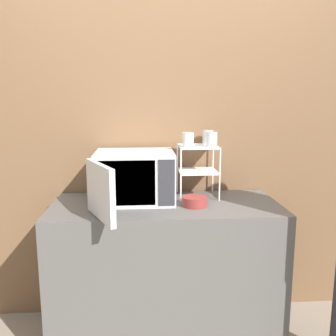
{
  "coord_description": "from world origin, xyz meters",
  "views": [
    {
      "loc": [
        -0.14,
        -1.94,
        1.57
      ],
      "look_at": [
        0.02,
        0.35,
        1.13
      ],
      "focal_mm": 40.0,
      "sensor_mm": 36.0,
      "label": 1
    }
  ],
  "objects_px": {
    "glass_front_left": "(188,140)",
    "bowl": "(195,201)",
    "dish_rack": "(198,160)",
    "glass_back_right": "(208,137)",
    "microwave": "(133,177)",
    "glass_front_right": "(212,139)"
  },
  "relations": [
    {
      "from": "glass_back_right",
      "to": "bowl",
      "type": "relative_size",
      "value": 0.61
    },
    {
      "from": "glass_front_left",
      "to": "glass_back_right",
      "type": "relative_size",
      "value": 1.0
    },
    {
      "from": "glass_front_right",
      "to": "bowl",
      "type": "bearing_deg",
      "value": -128.65
    },
    {
      "from": "microwave",
      "to": "glass_back_right",
      "type": "bearing_deg",
      "value": 18.3
    },
    {
      "from": "microwave",
      "to": "dish_rack",
      "type": "distance_m",
      "value": 0.45
    },
    {
      "from": "dish_rack",
      "to": "glass_front_right",
      "type": "height_order",
      "value": "glass_front_right"
    },
    {
      "from": "dish_rack",
      "to": "glass_back_right",
      "type": "distance_m",
      "value": 0.18
    },
    {
      "from": "dish_rack",
      "to": "bowl",
      "type": "height_order",
      "value": "dish_rack"
    },
    {
      "from": "bowl",
      "to": "glass_front_right",
      "type": "bearing_deg",
      "value": 51.35
    },
    {
      "from": "glass_back_right",
      "to": "microwave",
      "type": "bearing_deg",
      "value": -161.7
    },
    {
      "from": "glass_back_right",
      "to": "glass_front_right",
      "type": "height_order",
      "value": "same"
    },
    {
      "from": "glass_front_left",
      "to": "bowl",
      "type": "xyz_separation_m",
      "value": [
        0.02,
        -0.16,
        -0.36
      ]
    },
    {
      "from": "glass_front_left",
      "to": "glass_back_right",
      "type": "distance_m",
      "value": 0.21
    },
    {
      "from": "microwave",
      "to": "glass_front_left",
      "type": "xyz_separation_m",
      "value": [
        0.35,
        0.02,
        0.23
      ]
    },
    {
      "from": "glass_front_left",
      "to": "microwave",
      "type": "bearing_deg",
      "value": -176.26
    },
    {
      "from": "microwave",
      "to": "glass_front_left",
      "type": "distance_m",
      "value": 0.42
    },
    {
      "from": "glass_front_left",
      "to": "glass_front_right",
      "type": "height_order",
      "value": "same"
    },
    {
      "from": "dish_rack",
      "to": "glass_back_right",
      "type": "height_order",
      "value": "glass_back_right"
    },
    {
      "from": "glass_front_right",
      "to": "glass_front_left",
      "type": "bearing_deg",
      "value": -178.96
    },
    {
      "from": "microwave",
      "to": "bowl",
      "type": "bearing_deg",
      "value": -19.66
    },
    {
      "from": "dish_rack",
      "to": "glass_back_right",
      "type": "bearing_deg",
      "value": 42.31
    },
    {
      "from": "glass_front_right",
      "to": "bowl",
      "type": "xyz_separation_m",
      "value": [
        -0.13,
        -0.16,
        -0.36
      ]
    }
  ]
}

